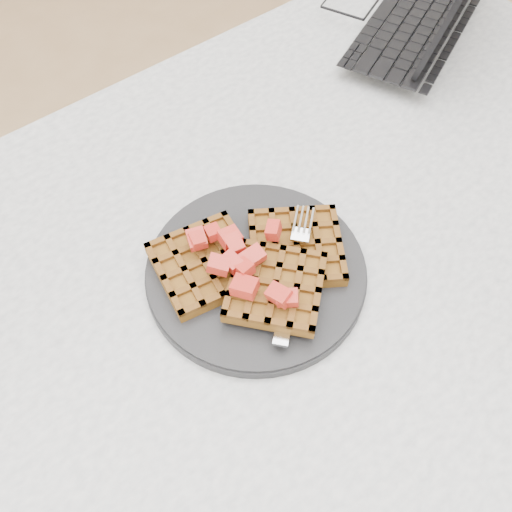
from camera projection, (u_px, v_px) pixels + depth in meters
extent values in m
plane|color=tan|center=(282.00, 438.00, 1.29)|extent=(4.00, 4.00, 0.00)
cube|color=silver|center=(305.00, 260.00, 0.68)|extent=(1.20, 0.80, 0.03)
cube|color=white|center=(373.00, 129.00, 1.33)|extent=(0.06, 0.06, 0.72)
cylinder|color=black|center=(256.00, 272.00, 0.65)|extent=(0.25, 0.25, 0.02)
imported|color=black|center=(389.00, 14.00, 0.91)|extent=(0.40, 0.34, 0.03)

